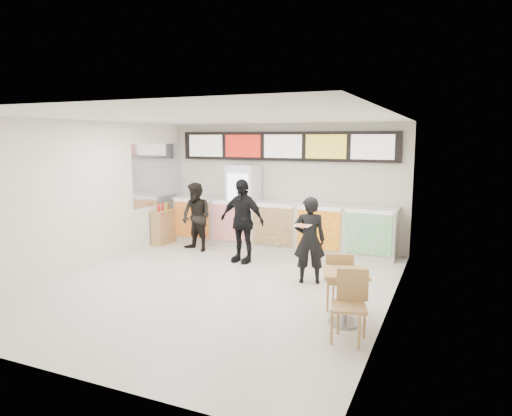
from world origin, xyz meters
The scene contains 15 objects.
floor centered at (0.00, 0.00, 0.00)m, with size 7.00×7.00×0.00m, color beige.
ceiling centered at (0.00, 0.00, 3.00)m, with size 7.00×7.00×0.00m, color white.
wall_back centered at (0.00, 3.50, 1.50)m, with size 6.00×6.00×0.00m, color silver.
wall_left centered at (-3.00, 0.00, 1.50)m, with size 7.00×7.00×0.00m, color silver.
wall_right centered at (3.00, 0.00, 1.50)m, with size 7.00×7.00×0.00m, color silver.
service_counter centered at (0.00, 3.09, 0.57)m, with size 5.56×0.77×1.14m.
menu_board centered at (0.00, 3.41, 2.45)m, with size 5.50×0.14×0.70m.
drinks_fridge centered at (-0.93, 3.11, 1.00)m, with size 0.70×0.67×2.00m.
mirror_panel centered at (-2.99, 2.45, 1.75)m, with size 0.01×2.00×1.50m, color #B2B7BF.
customer_main centered at (1.47, 0.82, 0.80)m, with size 0.59×0.38×1.61m, color black.
customer_left centered at (-1.68, 2.09, 0.81)m, with size 0.79×0.61×1.62m, color black.
customer_mid centered at (-0.28, 1.63, 0.90)m, with size 1.05×0.44×1.80m, color black.
pizza_slice centered at (1.47, 0.37, 1.16)m, with size 0.36×0.36×0.02m.
cafe_table centered at (2.50, -0.81, 0.54)m, with size 0.89×1.64×0.93m.
condiment_ledge centered at (-2.82, 2.40, 0.43)m, with size 0.31×0.76×1.01m.
Camera 1 is at (3.82, -7.02, 2.64)m, focal length 32.00 mm.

